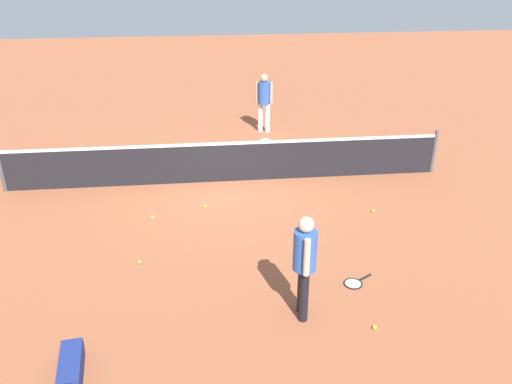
% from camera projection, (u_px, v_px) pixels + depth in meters
% --- Properties ---
extents(ground_plane, '(40.00, 40.00, 0.00)m').
position_uv_depth(ground_plane, '(226.00, 181.00, 12.22)').
color(ground_plane, '#9E5638').
extents(court_net, '(10.09, 0.09, 1.07)m').
position_uv_depth(court_net, '(226.00, 161.00, 12.00)').
color(court_net, '#4C4C51').
rests_on(court_net, ground_plane).
extents(player_near_side, '(0.36, 0.53, 1.70)m').
position_uv_depth(player_near_side, '(304.00, 259.00, 7.47)').
color(player_near_side, black).
rests_on(player_near_side, ground_plane).
extents(player_far_side, '(0.51, 0.44, 1.70)m').
position_uv_depth(player_far_side, '(264.00, 98.00, 14.88)').
color(player_far_side, white).
rests_on(player_far_side, ground_plane).
extents(tennis_racket_near_player, '(0.59, 0.44, 0.03)m').
position_uv_depth(tennis_racket_near_player, '(354.00, 283.00, 8.62)').
color(tennis_racket_near_player, black).
rests_on(tennis_racket_near_player, ground_plane).
extents(tennis_racket_far_player, '(0.60, 0.41, 0.03)m').
position_uv_depth(tennis_racket_far_player, '(265.00, 141.00, 14.58)').
color(tennis_racket_far_player, white).
rests_on(tennis_racket_far_player, ground_plane).
extents(tennis_ball_near_player, '(0.07, 0.07, 0.07)m').
position_uv_depth(tennis_ball_near_player, '(205.00, 206.00, 11.01)').
color(tennis_ball_near_player, '#C6E033').
rests_on(tennis_ball_near_player, ground_plane).
extents(tennis_ball_by_net, '(0.07, 0.07, 0.07)m').
position_uv_depth(tennis_ball_by_net, '(375.00, 327.00, 7.61)').
color(tennis_ball_by_net, '#C6E033').
rests_on(tennis_ball_by_net, ground_plane).
extents(tennis_ball_midcourt, '(0.07, 0.07, 0.07)m').
position_uv_depth(tennis_ball_midcourt, '(139.00, 262.00, 9.13)').
color(tennis_ball_midcourt, '#C6E033').
rests_on(tennis_ball_midcourt, ground_plane).
extents(tennis_ball_baseline, '(0.07, 0.07, 0.07)m').
position_uv_depth(tennis_ball_baseline, '(152.00, 217.00, 10.59)').
color(tennis_ball_baseline, '#C6E033').
rests_on(tennis_ball_baseline, ground_plane).
extents(tennis_ball_stray_left, '(0.07, 0.07, 0.07)m').
position_uv_depth(tennis_ball_stray_left, '(373.00, 211.00, 10.84)').
color(tennis_ball_stray_left, '#C6E033').
rests_on(tennis_ball_stray_left, ground_plane).
extents(equipment_bag, '(0.38, 0.83, 0.28)m').
position_uv_depth(equipment_bag, '(71.00, 370.00, 6.72)').
color(equipment_bag, navy).
rests_on(equipment_bag, ground_plane).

